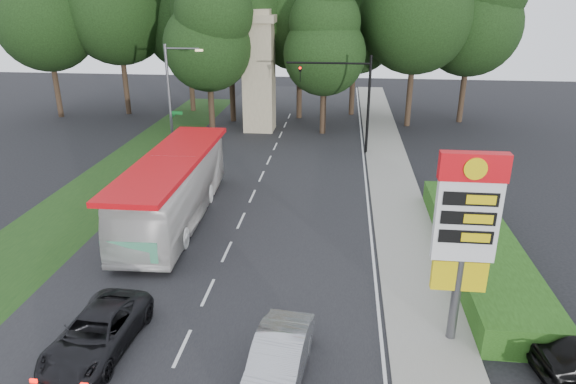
# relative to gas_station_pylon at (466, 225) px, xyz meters

# --- Properties ---
(ground) EXTENTS (120.00, 120.00, 0.00)m
(ground) POSITION_rel_gas_station_pylon_xyz_m (-9.20, -1.99, -4.45)
(ground) COLOR black
(ground) RESTS_ON ground
(road_surface) EXTENTS (14.00, 80.00, 0.02)m
(road_surface) POSITION_rel_gas_station_pylon_xyz_m (-9.20, 10.01, -4.44)
(road_surface) COLOR black
(road_surface) RESTS_ON ground
(sidewalk_right) EXTENTS (3.00, 80.00, 0.12)m
(sidewalk_right) POSITION_rel_gas_station_pylon_xyz_m (-0.70, 10.01, -4.39)
(sidewalk_right) COLOR gray
(sidewalk_right) RESTS_ON ground
(grass_verge_left) EXTENTS (5.00, 50.00, 0.02)m
(grass_verge_left) POSITION_rel_gas_station_pylon_xyz_m (-18.70, 16.01, -4.44)
(grass_verge_left) COLOR #193814
(grass_verge_left) RESTS_ON ground
(hedge) EXTENTS (3.00, 14.00, 1.20)m
(hedge) POSITION_rel_gas_station_pylon_xyz_m (2.30, 6.01, -3.85)
(hedge) COLOR #204312
(hedge) RESTS_ON ground
(gas_station_pylon) EXTENTS (2.10, 0.45, 6.85)m
(gas_station_pylon) POSITION_rel_gas_station_pylon_xyz_m (0.00, 0.00, 0.00)
(gas_station_pylon) COLOR #59595E
(gas_station_pylon) RESTS_ON ground
(traffic_signal_mast) EXTENTS (6.10, 0.35, 7.20)m
(traffic_signal_mast) POSITION_rel_gas_station_pylon_xyz_m (-3.52, 22.00, 0.22)
(traffic_signal_mast) COLOR black
(traffic_signal_mast) RESTS_ON ground
(streetlight_signs) EXTENTS (2.75, 0.98, 8.00)m
(streetlight_signs) POSITION_rel_gas_station_pylon_xyz_m (-16.19, 20.01, -0.01)
(streetlight_signs) COLOR #59595E
(streetlight_signs) RESTS_ON ground
(monument) EXTENTS (3.00, 3.00, 10.05)m
(monument) POSITION_rel_gas_station_pylon_xyz_m (-11.20, 28.01, 0.66)
(monument) COLOR gray
(monument) RESTS_ON ground
(tree_west_near) EXTENTS (8.40, 8.40, 16.50)m
(tree_west_near) POSITION_rel_gas_station_pylon_xyz_m (-19.20, 35.01, 5.57)
(tree_west_near) COLOR #2D2116
(tree_west_near) RESTS_ON ground
(tree_east_near) EXTENTS (8.12, 8.12, 15.95)m
(tree_east_near) POSITION_rel_gas_station_pylon_xyz_m (-3.20, 35.01, 5.23)
(tree_east_near) COLOR #2D2116
(tree_east_near) RESTS_ON ground
(tree_far_east) EXTENTS (8.68, 8.68, 17.05)m
(tree_far_east) POSITION_rel_gas_station_pylon_xyz_m (6.80, 33.01, 5.90)
(tree_far_east) COLOR #2D2116
(tree_far_east) RESTS_ON ground
(tree_monument_left) EXTENTS (7.28, 7.28, 14.30)m
(tree_monument_left) POSITION_rel_gas_station_pylon_xyz_m (-15.20, 27.01, 4.23)
(tree_monument_left) COLOR #2D2116
(tree_monument_left) RESTS_ON ground
(tree_monument_right) EXTENTS (6.72, 6.72, 13.20)m
(tree_monument_right) POSITION_rel_gas_station_pylon_xyz_m (-5.70, 27.51, 3.56)
(tree_monument_right) COLOR #2D2116
(tree_monument_right) RESTS_ON ground
(transit_bus) EXTENTS (3.41, 12.54, 3.46)m
(transit_bus) POSITION_rel_gas_station_pylon_xyz_m (-12.70, 8.89, -2.72)
(transit_bus) COLOR silver
(transit_bus) RESTS_ON ground
(sedan_silver) EXTENTS (2.01, 4.64, 1.49)m
(sedan_silver) POSITION_rel_gas_station_pylon_xyz_m (-5.74, -2.62, -3.71)
(sedan_silver) COLOR #9D9FA4
(sedan_silver) RESTS_ON ground
(suv_charcoal) EXTENTS (2.49, 4.95, 1.34)m
(suv_charcoal) POSITION_rel_gas_station_pylon_xyz_m (-12.00, -1.81, -3.78)
(suv_charcoal) COLOR black
(suv_charcoal) RESTS_ON ground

